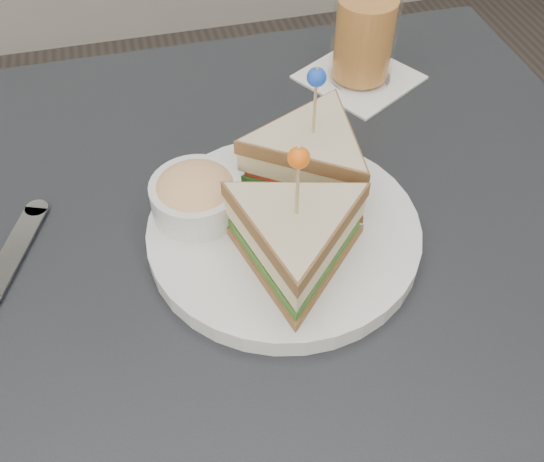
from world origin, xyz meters
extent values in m
cube|color=black|center=(0.00, 0.00, 0.73)|extent=(0.80, 0.80, 0.03)
cylinder|color=black|center=(-0.35, 0.35, 0.36)|extent=(0.04, 0.04, 0.72)
cylinder|color=black|center=(0.35, 0.35, 0.36)|extent=(0.04, 0.04, 0.72)
cylinder|color=white|center=(0.03, 0.04, 0.76)|extent=(0.31, 0.31, 0.01)
cylinder|color=white|center=(0.03, 0.04, 0.77)|extent=(0.31, 0.31, 0.00)
cylinder|color=tan|center=(0.03, 0.00, 0.86)|extent=(0.00, 0.00, 0.08)
sphere|color=#EA5B0E|center=(0.03, 0.00, 0.89)|extent=(0.02, 0.02, 0.02)
cylinder|color=tan|center=(0.07, 0.09, 0.86)|extent=(0.00, 0.00, 0.08)
sphere|color=#1843B9|center=(0.07, 0.09, 0.89)|extent=(0.02, 0.02, 0.02)
cylinder|color=silver|center=(-0.04, 0.08, 0.78)|extent=(0.10, 0.10, 0.04)
ellipsoid|color=#E0B772|center=(-0.04, 0.08, 0.80)|extent=(0.09, 0.09, 0.03)
cube|color=#B7BBC2|center=(-0.22, 0.08, 0.75)|extent=(0.07, 0.12, 0.00)
cylinder|color=#B7BBC2|center=(-0.19, 0.13, 0.75)|extent=(0.03, 0.03, 0.00)
cube|color=white|center=(0.19, 0.27, 0.75)|extent=(0.16, 0.16, 0.00)
cylinder|color=#CD8139|center=(0.19, 0.27, 0.80)|extent=(0.09, 0.09, 0.09)
cylinder|color=white|center=(0.19, 0.27, 0.83)|extent=(0.10, 0.10, 0.15)
cube|color=white|center=(0.18, 0.26, 0.84)|extent=(0.02, 0.02, 0.02)
camera|label=1|loc=(-0.07, -0.32, 1.18)|focal=40.00mm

